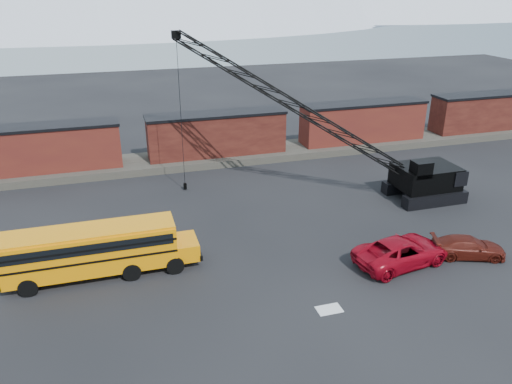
{
  "coord_description": "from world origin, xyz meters",
  "views": [
    {
      "loc": [
        -9.87,
        -24.62,
        16.71
      ],
      "look_at": [
        -0.65,
        6.26,
        3.0
      ],
      "focal_mm": 35.0,
      "sensor_mm": 36.0,
      "label": 1
    }
  ],
  "objects_px": {
    "red_pickup": "(401,252)",
    "crawler_crane": "(296,106)",
    "maroon_suv": "(468,247)",
    "school_bus": "(97,249)"
  },
  "relations": [
    {
      "from": "red_pickup",
      "to": "crawler_crane",
      "type": "relative_size",
      "value": 0.29
    },
    {
      "from": "school_bus",
      "to": "maroon_suv",
      "type": "bearing_deg",
      "value": -11.18
    },
    {
      "from": "maroon_suv",
      "to": "crawler_crane",
      "type": "relative_size",
      "value": 0.21
    },
    {
      "from": "red_pickup",
      "to": "maroon_suv",
      "type": "xyz_separation_m",
      "value": [
        4.7,
        -0.44,
        -0.2
      ]
    },
    {
      "from": "red_pickup",
      "to": "maroon_suv",
      "type": "relative_size",
      "value": 1.34
    },
    {
      "from": "maroon_suv",
      "to": "crawler_crane",
      "type": "bearing_deg",
      "value": 49.19
    },
    {
      "from": "maroon_suv",
      "to": "crawler_crane",
      "type": "height_order",
      "value": "crawler_crane"
    },
    {
      "from": "maroon_suv",
      "to": "red_pickup",
      "type": "bearing_deg",
      "value": 104.23
    },
    {
      "from": "crawler_crane",
      "to": "red_pickup",
      "type": "bearing_deg",
      "value": -78.13
    },
    {
      "from": "crawler_crane",
      "to": "maroon_suv",
      "type": "bearing_deg",
      "value": -60.42
    }
  ]
}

